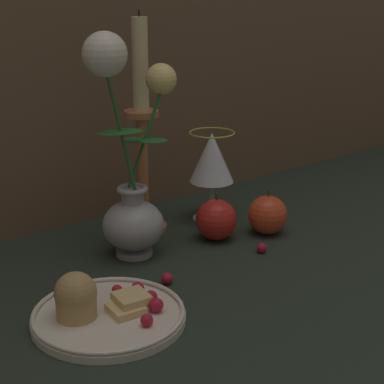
{
  "coord_description": "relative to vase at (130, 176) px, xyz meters",
  "views": [
    {
      "loc": [
        -0.6,
        -0.72,
        0.42
      ],
      "look_at": [
        -0.02,
        0.02,
        0.1
      ],
      "focal_mm": 60.0,
      "sensor_mm": 36.0,
      "label": 1
    }
  ],
  "objects": [
    {
      "name": "plate_with_pastries",
      "position": [
        -0.14,
        -0.15,
        -0.11
      ],
      "size": [
        0.2,
        0.2,
        0.07
      ],
      "color": "silver",
      "rests_on": "ground_plane"
    },
    {
      "name": "wine_glass",
      "position": [
        0.2,
        0.05,
        -0.02
      ],
      "size": [
        0.08,
        0.08,
        0.16
      ],
      "color": "silver",
      "rests_on": "ground_plane"
    },
    {
      "name": "apple_near_glass",
      "position": [
        0.23,
        -0.07,
        -0.1
      ],
      "size": [
        0.07,
        0.07,
        0.08
      ],
      "color": "#D14223",
      "rests_on": "ground_plane"
    },
    {
      "name": "candlestick",
      "position": [
        0.07,
        0.08,
        0.03
      ],
      "size": [
        0.08,
        0.08,
        0.37
      ],
      "color": "#B77042",
      "rests_on": "ground_plane"
    },
    {
      "name": "apple_beside_vase",
      "position": [
        0.15,
        -0.03,
        -0.1
      ],
      "size": [
        0.07,
        0.07,
        0.08
      ],
      "color": "red",
      "rests_on": "ground_plane"
    },
    {
      "name": "berry_front_center",
      "position": [
        -0.02,
        -0.11,
        -0.12
      ],
      "size": [
        0.02,
        0.02,
        0.02
      ],
      "primitive_type": "sphere",
      "color": "#AD192D",
      "rests_on": "ground_plane"
    },
    {
      "name": "ground_plane",
      "position": [
        0.1,
        -0.07,
        -0.13
      ],
      "size": [
        2.4,
        2.4,
        0.0
      ],
      "primitive_type": "plane",
      "color": "#232D23",
      "rests_on": "ground"
    },
    {
      "name": "berry_near_plate",
      "position": [
        0.17,
        -0.12,
        -0.12
      ],
      "size": [
        0.02,
        0.02,
        0.02
      ],
      "primitive_type": "sphere",
      "color": "#AD192D",
      "rests_on": "ground_plane"
    },
    {
      "name": "vase",
      "position": [
        0.0,
        0.0,
        0.0
      ],
      "size": [
        0.16,
        0.1,
        0.35
      ],
      "color": "#A3A3A8",
      "rests_on": "ground_plane"
    }
  ]
}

